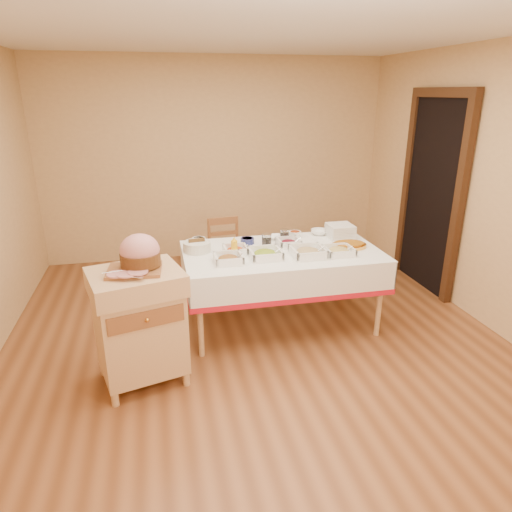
{
  "coord_description": "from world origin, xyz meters",
  "views": [
    {
      "loc": [
        -0.81,
        -3.57,
        2.15
      ],
      "look_at": [
        0.03,
        0.2,
        0.76
      ],
      "focal_mm": 32.0,
      "sensor_mm": 36.0,
      "label": 1
    }
  ],
  "objects": [
    {
      "name": "bowl_small_imported",
      "position": [
        0.82,
        0.7,
        0.79
      ],
      "size": [
        0.21,
        0.21,
        0.05
      ],
      "primitive_type": "imported",
      "rotation": [
        0.0,
        0.0,
        -0.29
      ],
      "color": "white",
      "rests_on": "dining_table"
    },
    {
      "name": "serving_dish_f",
      "position": [
        0.4,
        0.42,
        0.79
      ],
      "size": [
        0.22,
        0.21,
        0.1
      ],
      "color": "white",
      "rests_on": "dining_table"
    },
    {
      "name": "serving_dish_d",
      "position": [
        0.78,
        0.1,
        0.79
      ],
      "size": [
        0.25,
        0.25,
        0.09
      ],
      "color": "white",
      "rests_on": "dining_table"
    },
    {
      "name": "brass_platter",
      "position": [
        0.95,
        0.25,
        0.78
      ],
      "size": [
        0.35,
        0.25,
        0.05
      ],
      "color": "gold",
      "rests_on": "dining_table"
    },
    {
      "name": "preserve_jar_left",
      "position": [
        0.19,
        0.46,
        0.81
      ],
      "size": [
        0.1,
        0.1,
        0.12
      ],
      "color": "silver",
      "rests_on": "dining_table"
    },
    {
      "name": "small_bowl_left",
      "position": [
        -0.43,
        0.68,
        0.79
      ],
      "size": [
        0.13,
        0.13,
        0.06
      ],
      "color": "white",
      "rests_on": "dining_table"
    },
    {
      "name": "small_bowl_mid",
      "position": [
        0.03,
        0.58,
        0.79
      ],
      "size": [
        0.13,
        0.13,
        0.06
      ],
      "color": "navy",
      "rests_on": "dining_table"
    },
    {
      "name": "dining_table",
      "position": [
        0.3,
        0.3,
        0.6
      ],
      "size": [
        1.82,
        1.02,
        0.76
      ],
      "color": "tan",
      "rests_on": "ground"
    },
    {
      "name": "mustard_bottle",
      "position": [
        -0.16,
        0.24,
        0.84
      ],
      "size": [
        0.06,
        0.06,
        0.18
      ],
      "color": "yellow",
      "rests_on": "dining_table"
    },
    {
      "name": "room_shell",
      "position": [
        0.0,
        0.0,
        1.3
      ],
      "size": [
        5.0,
        5.0,
        5.0
      ],
      "color": "brown",
      "rests_on": "ground"
    },
    {
      "name": "serving_dish_a",
      "position": [
        -0.23,
        0.1,
        0.79
      ],
      "size": [
        0.24,
        0.24,
        0.11
      ],
      "color": "white",
      "rests_on": "dining_table"
    },
    {
      "name": "butcher_cart",
      "position": [
        -1.0,
        -0.37,
        0.52
      ],
      "size": [
        0.77,
        0.69,
        0.92
      ],
      "color": "tan",
      "rests_on": "ground"
    },
    {
      "name": "plate_stack",
      "position": [
        0.99,
        0.56,
        0.83
      ],
      "size": [
        0.25,
        0.25,
        0.14
      ],
      "color": "white",
      "rests_on": "dining_table"
    },
    {
      "name": "doorway",
      "position": [
        2.2,
        0.9,
        1.11
      ],
      "size": [
        0.09,
        1.1,
        2.2
      ],
      "color": "black",
      "rests_on": "ground"
    },
    {
      "name": "bread_basket",
      "position": [
        -0.47,
        0.45,
        0.81
      ],
      "size": [
        0.25,
        0.25,
        0.11
      ],
      "color": "silver",
      "rests_on": "dining_table"
    },
    {
      "name": "bowl_white_imported",
      "position": [
        0.33,
        0.66,
        0.78
      ],
      "size": [
        0.15,
        0.15,
        0.04
      ],
      "primitive_type": "imported",
      "rotation": [
        0.0,
        0.0,
        0.06
      ],
      "color": "white",
      "rests_on": "dining_table"
    },
    {
      "name": "preserve_jar_right",
      "position": [
        0.4,
        0.57,
        0.81
      ],
      "size": [
        0.1,
        0.1,
        0.12
      ],
      "color": "silver",
      "rests_on": "dining_table"
    },
    {
      "name": "dining_chair",
      "position": [
        -0.08,
        1.18,
        0.43
      ],
      "size": [
        0.42,
        0.4,
        0.84
      ],
      "color": "brown",
      "rests_on": "ground"
    },
    {
      "name": "serving_dish_b",
      "position": [
        0.11,
        0.15,
        0.8
      ],
      "size": [
        0.28,
        0.28,
        0.11
      ],
      "color": "white",
      "rests_on": "dining_table"
    },
    {
      "name": "small_bowl_right",
      "position": [
        0.54,
        0.67,
        0.79
      ],
      "size": [
        0.12,
        0.12,
        0.06
      ],
      "color": "white",
      "rests_on": "dining_table"
    },
    {
      "name": "serving_dish_c",
      "position": [
        0.49,
        0.1,
        0.8
      ],
      "size": [
        0.29,
        0.29,
        0.12
      ],
      "color": "white",
      "rests_on": "dining_table"
    },
    {
      "name": "ham_on_board",
      "position": [
        -0.96,
        -0.34,
        1.04
      ],
      "size": [
        0.41,
        0.39,
        0.27
      ],
      "color": "brown",
      "rests_on": "butcher_cart"
    },
    {
      "name": "serving_dish_e",
      "position": [
        -0.13,
        0.32,
        0.79
      ],
      "size": [
        0.22,
        0.21,
        0.1
      ],
      "color": "white",
      "rests_on": "dining_table"
    }
  ]
}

